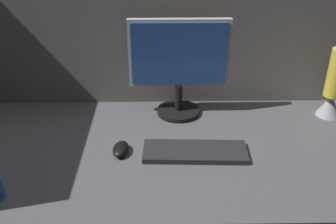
% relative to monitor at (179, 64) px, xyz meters
% --- Properties ---
extents(ground_plane, '(1.80, 0.80, 0.03)m').
position_rel_monitor_xyz_m(ground_plane, '(0.02, -0.25, -0.24)').
color(ground_plane, '#515156').
extents(cubicle_wall_back, '(1.80, 0.05, 0.62)m').
position_rel_monitor_xyz_m(cubicle_wall_back, '(0.02, 0.12, 0.09)').
color(cubicle_wall_back, slate).
rests_on(cubicle_wall_back, ground_plane).
extents(monitor, '(0.40, 0.18, 0.40)m').
position_rel_monitor_xyz_m(monitor, '(0.00, 0.00, 0.00)').
color(monitor, black).
rests_on(monitor, ground_plane).
extents(keyboard, '(0.37, 0.14, 0.02)m').
position_rel_monitor_xyz_m(keyboard, '(0.05, -0.31, -0.21)').
color(keyboard, '#262628').
rests_on(keyboard, ground_plane).
extents(mouse, '(0.07, 0.10, 0.03)m').
position_rel_monitor_xyz_m(mouse, '(-0.22, -0.30, -0.21)').
color(mouse, black).
rests_on(mouse, ground_plane).
extents(lava_lamp, '(0.10, 0.10, 0.33)m').
position_rel_monitor_xyz_m(lava_lamp, '(0.63, -0.03, -0.08)').
color(lava_lamp, '#A5A5AD').
rests_on(lava_lamp, ground_plane).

